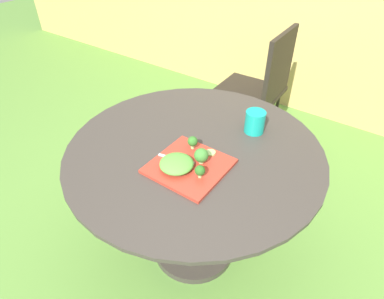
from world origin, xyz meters
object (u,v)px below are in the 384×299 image
Objects in this scene: drinking_glass at (255,123)px; patio_chair at (261,84)px; fork at (179,160)px; salad_plate at (189,166)px.

patio_chair is at bearing 112.24° from drinking_glass.
patio_chair is 5.84× the size of fork.
fork is at bearing -81.02° from patio_chair.
salad_plate is 0.05m from fork.
salad_plate is at bearing -103.84° from drinking_glass.
patio_chair is at bearing 101.21° from salad_plate.
patio_chair reaches higher than fork.
patio_chair is 8.91× the size of drinking_glass.
drinking_glass is at bearing 76.16° from salad_plate.
salad_plate is at bearing 4.37° from fork.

